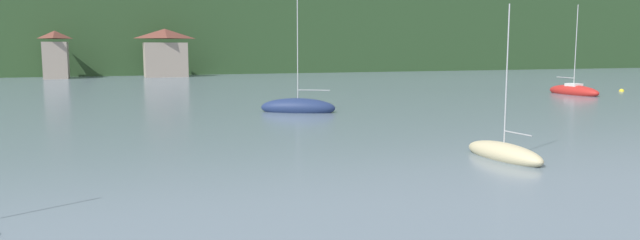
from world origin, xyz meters
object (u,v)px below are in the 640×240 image
Objects in this scene: sailboat_far_1 at (573,91)px; sailboat_far_4 at (298,108)px; shore_building_central at (165,54)px; sailboat_mid_3 at (504,153)px; shore_building_westcentral at (56,55)px; mooring_buoy_mid at (622,91)px.

sailboat_far_1 reaches higher than sailboat_far_4.
shore_building_central is 76.64m from sailboat_mid_3.
shore_building_central is at bearing -2.09° from shore_building_westcentral.
sailboat_far_4 reaches higher than sailboat_mid_3.
sailboat_far_1 is at bearing -56.96° from shore_building_central.
shore_building_westcentral is 1.12× the size of sailboat_mid_3.
sailboat_far_4 is (3.15, -57.00, -3.40)m from shore_building_central.
shore_building_westcentral is 16.06m from shore_building_central.
shore_building_central reaches higher than mooring_buoy_mid.
sailboat_mid_3 is 0.76× the size of sailboat_far_4.
sailboat_mid_3 is (21.46, -76.96, -3.27)m from shore_building_westcentral.
sailboat_far_1 is at bearing -139.73° from sailboat_far_4.
mooring_buoy_mid is (41.44, -50.12, -3.71)m from shore_building_central.
shore_building_westcentral is 0.80× the size of sailboat_far_1.
shore_building_central reaches higher than shore_building_westcentral.
shore_building_central is 0.91× the size of sailboat_far_4.
mooring_buoy_mid is at bearing -50.42° from shore_building_central.
sailboat_far_1 is 1.07× the size of sailboat_far_4.
sailboat_far_1 reaches higher than shore_building_westcentral.
shore_building_westcentral is 71.99m from sailboat_far_1.
sailboat_far_1 is (33.52, -51.53, -3.39)m from shore_building_central.
sailboat_far_4 is 38.90m from mooring_buoy_mid.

